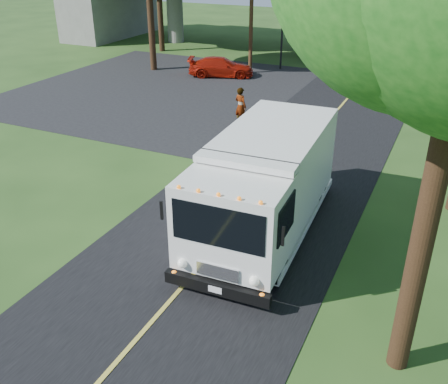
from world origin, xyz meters
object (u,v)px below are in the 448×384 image
Objects in this scene: utility_pole at (252,2)px; pedestrian at (241,106)px; step_van at (265,182)px; traffic_signal at (283,22)px; red_sedan at (221,67)px.

utility_pole reaches higher than pedestrian.
utility_pole is at bearing 111.11° from step_van.
traffic_signal is 22.31m from step_van.
traffic_signal is 2.80× the size of pedestrian.
red_sedan is at bearing -127.83° from traffic_signal.
step_van is 20.03m from red_sedan.
utility_pole is 4.54m from red_sedan.
traffic_signal reaches higher than red_sedan.
red_sedan is (-2.88, -3.71, -2.57)m from traffic_signal.
traffic_signal is at bearing 105.49° from step_van.
utility_pole is at bearing -126.87° from traffic_signal.
step_van is at bearing -66.31° from utility_pole.
traffic_signal is 2.86m from utility_pole.
traffic_signal is 1.21× the size of red_sedan.
traffic_signal is 12.49m from pedestrian.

